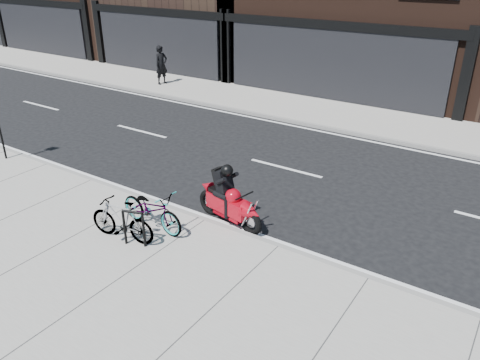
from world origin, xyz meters
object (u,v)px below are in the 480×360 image
Objects in this scene: pedestrian at (161,65)px; motorcycle at (232,202)px; bicycle_front at (152,209)px; bicycle_rear at (122,220)px; bike_rack at (134,225)px.

motorcycle is at bearing -120.28° from pedestrian.
motorcycle reaches higher than bicycle_front.
bicycle_front is at bearing -124.99° from motorcycle.
bicycle_rear reaches higher than bicycle_front.
bicycle_rear is (-0.19, -0.73, 0.01)m from bicycle_front.
bicycle_front is at bearing -127.85° from pedestrian.
bicycle_front is at bearing 104.38° from bike_rack.
bicycle_rear reaches higher than bike_rack.
bike_rack is 0.41× the size of motorcycle.
pedestrian is at bearing 44.69° from bicycle_front.
motorcycle is (1.49, 2.01, 0.00)m from bicycle_rear.
bike_rack is 0.38m from bicycle_rear.
bicycle_rear is 0.80× the size of motorcycle.
pedestrian is (-9.14, 10.36, 0.45)m from bicycle_front.
bicycle_front is at bearing 156.44° from bicycle_rear.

